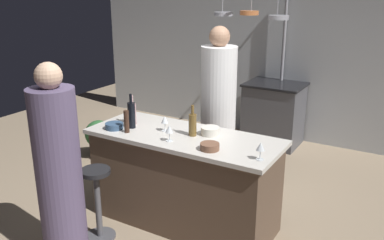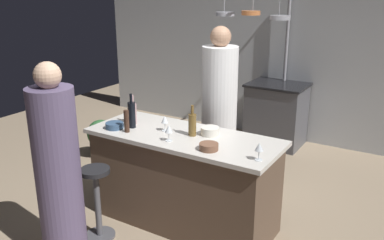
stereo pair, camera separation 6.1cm
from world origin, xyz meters
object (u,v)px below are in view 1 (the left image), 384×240
pepper_mill (127,122)px  wine_bottle_amber (193,124)px  chef (218,116)px  wine_bottle_dark (131,115)px  mixing_bowl_blue (114,126)px  guest_left (59,176)px  mixing_bowl_ceramic (210,131)px  potted_plant (99,137)px  bar_stool_left (98,201)px  mixing_bowl_wooden (210,147)px  wine_glass_by_chef (165,120)px  wine_glass_near_right_guest (261,147)px  wine_bottle_rose (133,113)px  wine_glass_near_left_guest (169,130)px  stove_range (273,114)px

pepper_mill → wine_bottle_amber: (0.57, 0.23, 0.00)m
chef → wine_bottle_dark: bearing=-116.6°
chef → mixing_bowl_blue: chef is taller
guest_left → mixing_bowl_ceramic: bearing=57.3°
potted_plant → wine_bottle_amber: wine_bottle_amber is taller
bar_stool_left → mixing_bowl_wooden: (0.89, 0.42, 0.55)m
chef → wine_bottle_dark: 1.04m
wine_bottle_amber → mixing_bowl_blue: size_ratio=1.68×
guest_left → wine_glass_by_chef: size_ratio=11.49×
chef → wine_glass_near_right_guest: chef is taller
wine_bottle_rose → mixing_bowl_blue: bearing=-107.8°
wine_glass_near_left_guest → mixing_bowl_blue: wine_glass_near_left_guest is taller
wine_bottle_rose → wine_glass_near_right_guest: wine_bottle_rose is taller
stove_range → wine_glass_near_left_guest: (-0.02, -2.65, 0.56)m
chef → mixing_bowl_wooden: chef is taller
wine_glass_near_left_guest → wine_glass_near_right_guest: bearing=1.3°
bar_stool_left → guest_left: bearing=-90.0°
pepper_mill → wine_bottle_rose: bearing=115.1°
potted_plant → mixing_bowl_blue: bearing=-40.3°
chef → mixing_bowl_wooden: 1.13m
wine_bottle_rose → guest_left: bearing=-86.1°
wine_bottle_dark → mixing_bowl_blue: bearing=-138.5°
guest_left → wine_glass_by_chef: guest_left is taller
pepper_mill → wine_bottle_amber: 0.61m
wine_glass_near_left_guest → bar_stool_left: bearing=-139.8°
potted_plant → mixing_bowl_blue: size_ratio=3.06×
wine_bottle_amber → potted_plant: bearing=158.3°
bar_stool_left → mixing_bowl_wooden: mixing_bowl_wooden is taller
stove_range → mixing_bowl_wooden: bearing=-82.0°
mixing_bowl_wooden → wine_bottle_amber: bearing=143.0°
pepper_mill → wine_bottle_rose: wine_bottle_rose is taller
wine_bottle_rose → wine_glass_near_right_guest: (1.40, -0.19, -0.01)m
bar_stool_left → pepper_mill: (0.03, 0.41, 0.63)m
bar_stool_left → mixing_bowl_wooden: size_ratio=4.22×
wine_glass_by_chef → wine_bottle_amber: bearing=4.8°
wine_glass_near_left_guest → mixing_bowl_wooden: bearing=0.6°
wine_glass_near_right_guest → wine_glass_by_chef: bearing=169.7°
chef → bar_stool_left: chef is taller
wine_glass_by_chef → mixing_bowl_blue: size_ratio=0.86×
wine_bottle_dark → mixing_bowl_ceramic: 0.77m
wine_bottle_dark → wine_glass_by_chef: wine_bottle_dark is taller
mixing_bowl_wooden → potted_plant: bearing=155.9°
stove_range → pepper_mill: 2.76m
stove_range → potted_plant: 2.46m
wine_bottle_dark → wine_glass_near_right_guest: 1.34m
bar_stool_left → wine_glass_near_left_guest: 0.91m
bar_stool_left → mixing_bowl_blue: size_ratio=4.01×
pepper_mill → wine_bottle_rose: (-0.10, 0.22, 0.01)m
stove_range → wine_bottle_dark: bearing=-101.8°
pepper_mill → wine_glass_near_left_guest: size_ratio=1.44×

